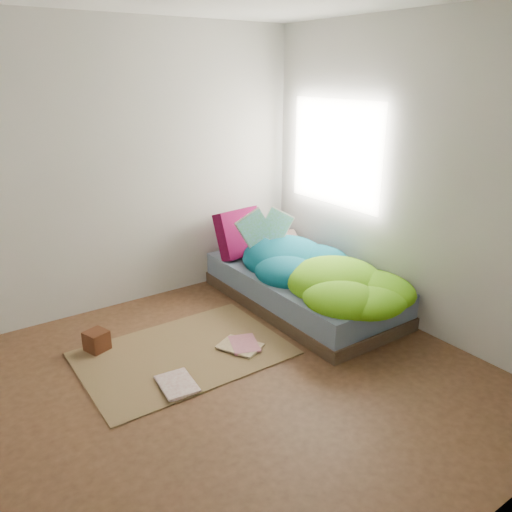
{
  "coord_description": "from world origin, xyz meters",
  "views": [
    {
      "loc": [
        -1.67,
        -2.65,
        2.13
      ],
      "look_at": [
        0.7,
        0.75,
        0.6
      ],
      "focal_mm": 35.0,
      "sensor_mm": 36.0,
      "label": 1
    }
  ],
  "objects": [
    {
      "name": "pillow_magenta",
      "position": [
        0.98,
        1.45,
        0.58
      ],
      "size": [
        0.5,
        0.21,
        0.48
      ],
      "primitive_type": "cube",
      "rotation": [
        0.0,
        0.0,
        0.13
      ],
      "color": "#4B052C",
      "rests_on": "bed"
    },
    {
      "name": "room_walls",
      "position": [
        0.01,
        0.01,
        1.63
      ],
      "size": [
        3.54,
        3.54,
        2.62
      ],
      "color": "#B6B4AD",
      "rests_on": "ground"
    },
    {
      "name": "floor_book_b",
      "position": [
        0.2,
        0.4,
        0.03
      ],
      "size": [
        0.31,
        0.35,
        0.03
      ],
      "primitive_type": "imported",
      "rotation": [
        0.0,
        0.0,
        -0.35
      ],
      "color": "#B66977",
      "rests_on": "rug"
    },
    {
      "name": "pillow_floral",
      "position": [
        1.44,
        1.47,
        0.4
      ],
      "size": [
        0.6,
        0.5,
        0.11
      ],
      "primitive_type": "cube",
      "rotation": [
        0.0,
        0.0,
        -0.43
      ],
      "color": "silver",
      "rests_on": "bed"
    },
    {
      "name": "rug",
      "position": [
        -0.15,
        0.55,
        0.01
      ],
      "size": [
        1.6,
        1.1,
        0.01
      ],
      "primitive_type": "cube",
      "color": "brown",
      "rests_on": "ground"
    },
    {
      "name": "ground",
      "position": [
        0.0,
        0.0,
        0.0
      ],
      "size": [
        3.5,
        3.5,
        0.0
      ],
      "primitive_type": "cube",
      "color": "#422919",
      "rests_on": "ground"
    },
    {
      "name": "wooden_box",
      "position": [
        -0.7,
        1.0,
        0.09
      ],
      "size": [
        0.21,
        0.21,
        0.16
      ],
      "primitive_type": "cube",
      "rotation": [
        0.0,
        0.0,
        0.33
      ],
      "color": "#3C1A0D",
      "rests_on": "rug"
    },
    {
      "name": "bed",
      "position": [
        1.22,
        0.72,
        0.17
      ],
      "size": [
        1.0,
        2.0,
        0.34
      ],
      "color": "#34261C",
      "rests_on": "ground"
    },
    {
      "name": "open_book",
      "position": [
        1.05,
        1.1,
        0.82
      ],
      "size": [
        0.49,
        0.22,
        0.29
      ],
      "primitive_type": null,
      "rotation": [
        0.0,
        0.0,
        -0.26
      ],
      "color": "#2E8E2E",
      "rests_on": "duvet"
    },
    {
      "name": "floor_book_a",
      "position": [
        -0.52,
        0.18,
        0.02
      ],
      "size": [
        0.27,
        0.35,
        0.02
      ],
      "primitive_type": "imported",
      "rotation": [
        0.0,
        0.0,
        -0.1
      ],
      "color": "white",
      "rests_on": "rug"
    },
    {
      "name": "duvet",
      "position": [
        1.22,
        0.5,
        0.51
      ],
      "size": [
        0.96,
        1.84,
        0.34
      ],
      "primitive_type": null,
      "color": "#075472",
      "rests_on": "bed"
    },
    {
      "name": "floor_book_c",
      "position": [
        0.15,
        0.3,
        0.02
      ],
      "size": [
        0.36,
        0.41,
        0.03
      ],
      "primitive_type": "imported",
      "rotation": [
        0.0,
        0.0,
        0.45
      ],
      "color": "#C7B783",
      "rests_on": "rug"
    }
  ]
}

